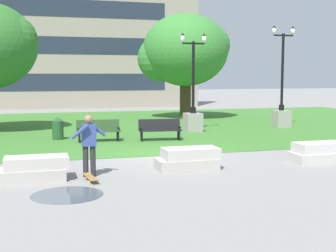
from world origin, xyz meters
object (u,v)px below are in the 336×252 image
(park_bench_near_left, at_px, (98,129))
(trash_bin, at_px, (58,128))
(skateboard, at_px, (91,178))
(park_bench_near_right, at_px, (160,128))
(concrete_block_right, at_px, (320,153))
(concrete_block_left, at_px, (188,159))
(lamp_post_left, at_px, (193,112))
(concrete_block_center, at_px, (33,169))
(lamp_post_right, at_px, (281,107))
(person_skateboarder, at_px, (89,142))

(park_bench_near_left, xyz_separation_m, trash_bin, (-1.60, 1.08, -0.04))
(skateboard, height_order, park_bench_near_right, park_bench_near_right)
(concrete_block_right, xyz_separation_m, park_bench_near_left, (-6.21, 6.58, 0.23))
(concrete_block_left, distance_m, skateboard, 3.08)
(lamp_post_left, bearing_deg, concrete_block_left, -110.04)
(concrete_block_center, bearing_deg, trash_bin, 82.42)
(park_bench_near_left, relative_size, trash_bin, 1.89)
(park_bench_near_left, bearing_deg, trash_bin, 146.04)
(lamp_post_right, bearing_deg, trash_bin, -172.29)
(person_skateboarder, xyz_separation_m, park_bench_near_right, (3.72, 6.29, -0.43))
(concrete_block_center, height_order, person_skateboarder, person_skateboarder)
(park_bench_near_right, bearing_deg, concrete_block_left, -97.17)
(concrete_block_left, bearing_deg, trash_bin, 114.23)
(skateboard, distance_m, lamp_post_right, 15.04)
(concrete_block_right, bearing_deg, lamp_post_left, 98.02)
(skateboard, relative_size, park_bench_near_right, 0.56)
(concrete_block_left, bearing_deg, concrete_block_right, -1.40)
(park_bench_near_left, relative_size, park_bench_near_right, 0.98)
(person_skateboarder, distance_m, skateboard, 1.04)
(concrete_block_center, height_order, concrete_block_left, same)
(concrete_block_right, xyz_separation_m, skateboard, (-7.39, -0.66, -0.22))
(concrete_block_left, bearing_deg, concrete_block_center, -176.53)
(person_skateboarder, distance_m, lamp_post_left, 10.83)
(concrete_block_left, xyz_separation_m, lamp_post_right, (8.30, 9.14, 0.79))
(concrete_block_right, distance_m, park_bench_near_right, 7.17)
(park_bench_near_left, distance_m, trash_bin, 1.93)
(concrete_block_right, distance_m, lamp_post_left, 8.92)
(concrete_block_right, distance_m, skateboard, 7.43)
(park_bench_near_left, xyz_separation_m, lamp_post_right, (10.10, 2.66, 0.55))
(park_bench_near_left, bearing_deg, park_bench_near_right, -9.05)
(concrete_block_left, relative_size, concrete_block_right, 1.03)
(park_bench_near_left, relative_size, lamp_post_right, 0.34)
(park_bench_near_right, distance_m, lamp_post_right, 8.16)
(concrete_block_right, bearing_deg, concrete_block_center, -178.96)
(park_bench_near_left, distance_m, park_bench_near_right, 2.59)
(concrete_block_center, bearing_deg, person_skateboarder, 1.52)
(concrete_block_center, bearing_deg, park_bench_near_right, 50.60)
(concrete_block_right, bearing_deg, person_skateboarder, -179.05)
(lamp_post_left, bearing_deg, concrete_block_right, -81.98)
(lamp_post_left, bearing_deg, lamp_post_right, 4.84)
(concrete_block_left, xyz_separation_m, trash_bin, (-3.40, 7.55, 0.20))
(concrete_block_center, bearing_deg, skateboard, -18.93)
(skateboard, bearing_deg, lamp_post_left, 57.00)
(concrete_block_center, height_order, skateboard, concrete_block_center)
(skateboard, bearing_deg, trash_bin, 92.89)
(concrete_block_center, distance_m, skateboard, 1.56)
(concrete_block_left, height_order, lamp_post_right, lamp_post_right)
(person_skateboarder, distance_m, trash_bin, 7.81)
(park_bench_near_left, bearing_deg, lamp_post_left, 24.17)
(concrete_block_right, height_order, lamp_post_left, lamp_post_left)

